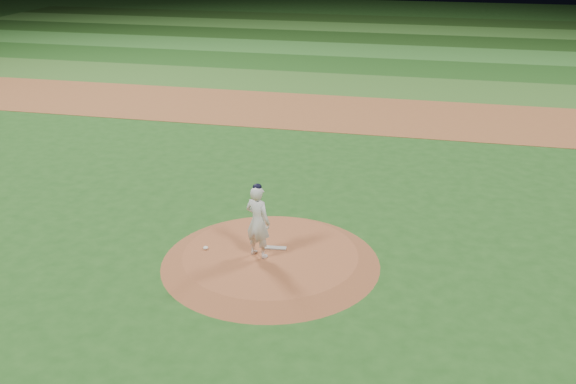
{
  "coord_description": "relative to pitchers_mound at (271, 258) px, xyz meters",
  "views": [
    {
      "loc": [
        3.55,
        -13.78,
        7.92
      ],
      "look_at": [
        0.0,
        2.0,
        1.1
      ],
      "focal_mm": 40.0,
      "sensor_mm": 36.0,
      "label": 1
    }
  ],
  "objects": [
    {
      "name": "outfield_stripe_2",
      "position": [
        0.0,
        29.5,
        -0.12
      ],
      "size": [
        70.0,
        5.0,
        0.02
      ],
      "primitive_type": "cube",
      "color": "#317229",
      "rests_on": "ground"
    },
    {
      "name": "ground",
      "position": [
        0.0,
        0.0,
        -0.12
      ],
      "size": [
        120.0,
        120.0,
        0.0
      ],
      "primitive_type": "plane",
      "color": "#20501A",
      "rests_on": "ground"
    },
    {
      "name": "outfield_stripe_1",
      "position": [
        0.0,
        24.5,
        -0.12
      ],
      "size": [
        70.0,
        5.0,
        0.02
      ],
      "primitive_type": "cube",
      "color": "#1D4A18",
      "rests_on": "ground"
    },
    {
      "name": "outfield_stripe_5",
      "position": [
        0.0,
        44.5,
        -0.12
      ],
      "size": [
        70.0,
        5.0,
        0.02
      ],
      "primitive_type": "cube",
      "color": "#1D4014",
      "rests_on": "ground"
    },
    {
      "name": "pitchers_mound",
      "position": [
        0.0,
        0.0,
        0.0
      ],
      "size": [
        5.5,
        5.5,
        0.25
      ],
      "primitive_type": "cone",
      "color": "#97512F",
      "rests_on": "ground"
    },
    {
      "name": "rosin_bag",
      "position": [
        -1.67,
        -0.14,
        0.16
      ],
      "size": [
        0.13,
        0.13,
        0.07
      ],
      "primitive_type": "ellipsoid",
      "color": "white",
      "rests_on": "pitchers_mound"
    },
    {
      "name": "infield_dirt_band",
      "position": [
        0.0,
        14.0,
        -0.12
      ],
      "size": [
        70.0,
        6.0,
        0.02
      ],
      "primitive_type": "cube",
      "color": "brown",
      "rests_on": "ground"
    },
    {
      "name": "outfield_stripe_0",
      "position": [
        0.0,
        19.5,
        -0.12
      ],
      "size": [
        70.0,
        5.0,
        0.02
      ],
      "primitive_type": "cube",
      "color": "#366625",
      "rests_on": "ground"
    },
    {
      "name": "pitching_rubber",
      "position": [
        0.02,
        0.29,
        0.14
      ],
      "size": [
        0.63,
        0.22,
        0.03
      ],
      "primitive_type": "cube",
      "rotation": [
        0.0,
        0.0,
        0.11
      ],
      "color": "silver",
      "rests_on": "pitchers_mound"
    },
    {
      "name": "pitcher_on_mound",
      "position": [
        -0.26,
        -0.17,
        1.07
      ],
      "size": [
        0.8,
        0.66,
        1.93
      ],
      "color": "white",
      "rests_on": "pitchers_mound"
    },
    {
      "name": "outfield_stripe_3",
      "position": [
        0.0,
        34.5,
        -0.12
      ],
      "size": [
        70.0,
        5.0,
        0.02
      ],
      "primitive_type": "cube",
      "color": "#1B4014",
      "rests_on": "ground"
    },
    {
      "name": "outfield_stripe_4",
      "position": [
        0.0,
        39.5,
        -0.12
      ],
      "size": [
        70.0,
        5.0,
        0.02
      ],
      "primitive_type": "cube",
      "color": "#3A752A",
      "rests_on": "ground"
    }
  ]
}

